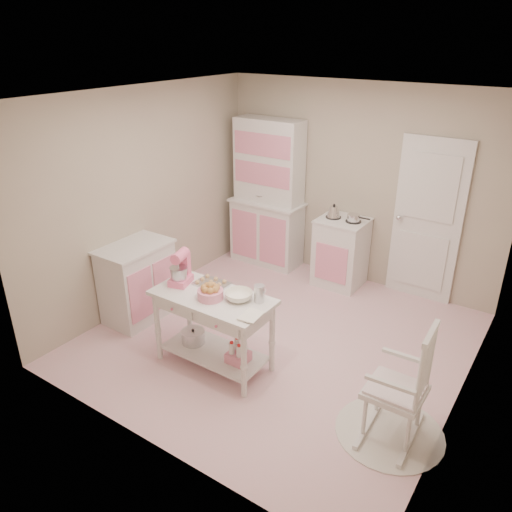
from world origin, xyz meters
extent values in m
plane|color=pink|center=(0.00, 0.00, 0.00)|extent=(3.80, 3.80, 0.00)
cube|color=white|center=(0.00, 0.00, 2.60)|extent=(3.80, 3.80, 0.04)
cube|color=#BAB197|center=(0.00, 1.90, 1.30)|extent=(3.80, 0.04, 2.60)
cube|color=#BAB197|center=(0.00, -1.90, 1.30)|extent=(3.80, 0.04, 2.60)
cube|color=#BAB197|center=(-1.90, 0.00, 1.30)|extent=(0.04, 3.80, 2.60)
cube|color=#BAB197|center=(1.90, 0.00, 1.30)|extent=(0.04, 3.80, 2.60)
cube|color=silver|center=(0.95, 1.87, 1.02)|extent=(0.82, 0.05, 2.04)
cube|color=silver|center=(-1.24, 1.66, 1.04)|extent=(1.06, 0.50, 2.08)
cube|color=silver|center=(-0.04, 1.61, 0.46)|extent=(0.62, 0.57, 0.92)
cube|color=silver|center=(-1.63, -0.51, 0.46)|extent=(0.54, 0.84, 0.92)
cylinder|color=white|center=(1.53, -0.68, 0.01)|extent=(0.92, 0.92, 0.01)
cube|color=silver|center=(1.53, -0.68, 0.55)|extent=(0.51, 0.74, 1.10)
cube|color=silver|center=(-0.31, -0.75, 0.40)|extent=(1.20, 0.60, 0.80)
cube|color=pink|center=(-0.73, -0.73, 0.97)|extent=(0.27, 0.32, 0.34)
cube|color=silver|center=(-0.46, -0.57, 0.81)|extent=(0.34, 0.24, 0.02)
cylinder|color=pink|center=(-0.29, -0.80, 0.85)|extent=(0.25, 0.25, 0.09)
imported|color=white|center=(-0.05, -0.67, 0.84)|extent=(0.27, 0.27, 0.08)
cylinder|color=silver|center=(0.13, -0.59, 0.89)|extent=(0.10, 0.10, 0.17)
imported|color=white|center=(0.14, -0.87, 0.81)|extent=(0.19, 0.24, 0.02)
camera|label=1|loc=(2.41, -4.01, 3.14)|focal=35.00mm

